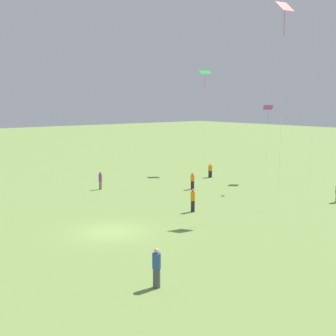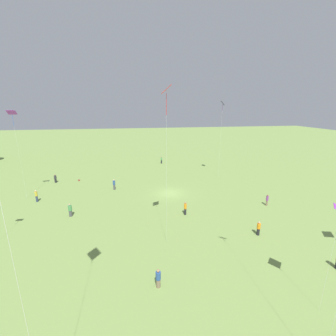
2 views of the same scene
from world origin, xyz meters
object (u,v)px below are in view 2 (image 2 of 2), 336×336
object	(u,v)px
person_7	(36,196)
kite_1	(166,96)
person_0	(185,208)
person_5	(158,278)
person_2	(259,228)
picnic_bag_0	(79,180)
person_1	(161,160)
kite_4	(12,115)
person_8	(267,200)
person_4	(114,185)
person_9	(55,179)
person_6	(70,210)
kite_5	(222,106)

from	to	relation	value
person_7	kite_1	distance (m)	26.80
person_0	person_5	world-z (taller)	person_0
person_0	person_5	distance (m)	13.06
person_2	picnic_bag_0	world-z (taller)	person_2
person_0	person_1	distance (m)	28.67
kite_4	person_8	bearing A→B (deg)	-156.57
person_1	person_4	distance (m)	20.47
person_5	person_8	xyz separation A→B (m)	(12.73, -17.84, 0.05)
person_4	person_9	size ratio (longest dim) A/B	1.18
person_1	person_5	distance (m)	41.08
person_1	person_5	size ratio (longest dim) A/B	1.06
person_4	person_6	distance (m)	10.55
person_9	picnic_bag_0	world-z (taller)	person_9
person_1	person_6	distance (m)	31.02
person_1	person_5	world-z (taller)	person_1
person_1	person_7	world-z (taller)	person_7
person_9	picnic_bag_0	bearing A→B (deg)	63.09
person_0	person_4	world-z (taller)	person_4
person_5	person_7	world-z (taller)	person_7
person_6	kite_5	distance (m)	32.15
person_4	kite_5	distance (m)	25.11
kite_4	person_1	bearing A→B (deg)	-104.98
person_1	person_9	size ratio (longest dim) A/B	1.09
person_2	person_8	world-z (taller)	person_8
person_0	picnic_bag_0	distance (m)	24.58
person_2	person_4	bearing A→B (deg)	122.23
kite_1	kite_4	bearing A→B (deg)	-75.81
person_4	kite_1	distance (m)	23.31
person_0	kite_4	distance (m)	28.25
person_6	person_5	bearing A→B (deg)	129.33
person_0	kite_1	bearing A→B (deg)	35.02
person_7	person_4	bearing A→B (deg)	76.86
person_7	person_9	world-z (taller)	person_7
kite_1	picnic_bag_0	world-z (taller)	kite_1
person_0	person_6	xyz separation A→B (m)	(2.13, 15.20, -0.04)
person_8	kite_4	distance (m)	39.24
person_7	kite_1	bearing A→B (deg)	22.71
picnic_bag_0	kite_1	bearing A→B (deg)	-149.90
person_2	person_0	bearing A→B (deg)	126.27
person_8	picnic_bag_0	bearing A→B (deg)	-0.63
person_6	kite_1	xyz separation A→B (m)	(-8.13, -11.64, 14.24)
person_9	kite_1	bearing A→B (deg)	6.05
picnic_bag_0	person_6	bearing A→B (deg)	-172.59
person_9	person_0	bearing A→B (deg)	19.69
person_2	person_9	bearing A→B (deg)	128.62
person_4	kite_5	bearing A→B (deg)	-60.66
person_8	person_9	size ratio (longest dim) A/B	1.06
person_8	picnic_bag_0	world-z (taller)	person_8
person_0	person_1	xyz separation A→B (m)	(28.66, -0.88, -0.05)
picnic_bag_0	person_1	bearing A→B (deg)	-58.40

